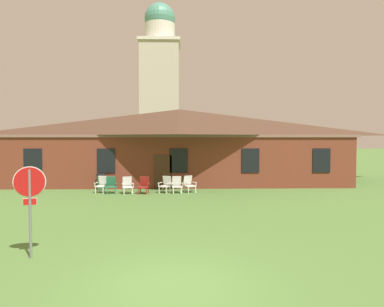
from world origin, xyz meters
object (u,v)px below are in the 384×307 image
at_px(stop_sign, 30,194).
at_px(lawn_chair_far_side, 177,184).
at_px(lawn_chair_middle, 144,185).
at_px(trash_bin, 101,182).
at_px(lawn_chair_left_end, 127,185).
at_px(lawn_chair_by_porch, 102,184).
at_px(lawn_chair_under_eave, 189,184).
at_px(lawn_chair_near_door, 111,185).
at_px(lawn_chair_right_end, 166,184).

bearing_deg(stop_sign, lawn_chair_far_side, 71.87).
bearing_deg(lawn_chair_middle, trash_bin, 150.68).
bearing_deg(trash_bin, lawn_chair_middle, -29.32).
distance_m(lawn_chair_left_end, lawn_chair_far_side, 2.81).
height_order(lawn_chair_by_porch, lawn_chair_far_side, same).
distance_m(lawn_chair_left_end, trash_bin, 2.39).
height_order(lawn_chair_far_side, lawn_chair_under_eave, same).
relative_size(stop_sign, lawn_chair_middle, 2.53).
distance_m(lawn_chair_left_end, lawn_chair_under_eave, 3.53).
height_order(stop_sign, lawn_chair_by_porch, stop_sign).
bearing_deg(lawn_chair_by_porch, lawn_chair_near_door, -24.78).
xyz_separation_m(lawn_chair_left_end, trash_bin, (-1.83, 1.53, -0.00)).
relative_size(lawn_chair_by_porch, lawn_chair_under_eave, 1.00).
relative_size(lawn_chair_left_end, trash_bin, 0.98).
bearing_deg(lawn_chair_middle, lawn_chair_by_porch, 169.80).
xyz_separation_m(stop_sign, lawn_chair_left_end, (0.86, 11.02, -1.21)).
bearing_deg(lawn_chair_middle, lawn_chair_far_side, 5.05).
xyz_separation_m(lawn_chair_by_porch, lawn_chair_far_side, (4.34, -0.28, 0.00)).
bearing_deg(lawn_chair_far_side, lawn_chair_under_eave, 20.18).
xyz_separation_m(lawn_chair_middle, lawn_chair_far_side, (1.88, 0.17, 0.00)).
bearing_deg(lawn_chair_under_eave, lawn_chair_right_end, -174.63).
bearing_deg(lawn_chair_middle, lawn_chair_left_end, 179.17).
height_order(lawn_chair_far_side, trash_bin, trash_bin).
relative_size(lawn_chair_left_end, lawn_chair_under_eave, 1.00).
distance_m(lawn_chair_near_door, lawn_chair_under_eave, 4.48).
relative_size(lawn_chair_by_porch, lawn_chair_far_side, 1.00).
bearing_deg(lawn_chair_left_end, lawn_chair_under_eave, 6.68).
height_order(lawn_chair_middle, lawn_chair_right_end, same).
xyz_separation_m(lawn_chair_by_porch, lawn_chair_under_eave, (5.04, -0.02, 0.00)).
relative_size(lawn_chair_by_porch, trash_bin, 0.98).
bearing_deg(lawn_chair_by_porch, lawn_chair_far_side, -3.66).
height_order(lawn_chair_left_end, lawn_chair_right_end, same).
xyz_separation_m(stop_sign, lawn_chair_near_door, (-0.11, 11.18, -1.21)).
distance_m(lawn_chair_by_porch, trash_bin, 1.14).
xyz_separation_m(lawn_chair_near_door, lawn_chair_far_side, (3.77, -0.01, 0.00)).
bearing_deg(lawn_chair_near_door, lawn_chair_under_eave, 3.13).
bearing_deg(trash_bin, lawn_chair_far_side, -16.59).
height_order(lawn_chair_left_end, lawn_chair_far_side, same).
bearing_deg(lawn_chair_under_eave, lawn_chair_left_end, -173.32).
relative_size(lawn_chair_middle, lawn_chair_far_side, 1.00).
relative_size(lawn_chair_near_door, trash_bin, 0.98).
xyz_separation_m(lawn_chair_under_eave, trash_bin, (-5.33, 1.12, -0.00)).
relative_size(lawn_chair_by_porch, lawn_chair_near_door, 1.00).
xyz_separation_m(lawn_chair_left_end, lawn_chair_far_side, (2.80, 0.15, 0.00)).
bearing_deg(lawn_chair_by_porch, stop_sign, -86.57).
relative_size(stop_sign, lawn_chair_left_end, 2.53).
xyz_separation_m(stop_sign, lawn_chair_far_side, (3.66, 11.17, -1.21)).
distance_m(stop_sign, lawn_chair_left_end, 11.12).
relative_size(lawn_chair_near_door, lawn_chair_right_end, 1.00).
height_order(stop_sign, lawn_chair_far_side, stop_sign).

